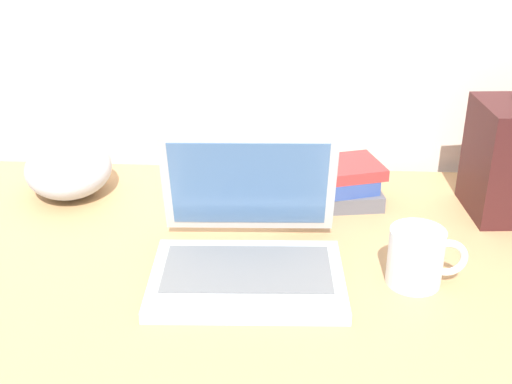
{
  "coord_description": "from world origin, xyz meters",
  "views": [
    {
      "loc": [
        0.05,
        -0.98,
        0.62
      ],
      "look_at": [
        -0.01,
        0.0,
        0.15
      ],
      "focal_mm": 46.19,
      "sensor_mm": 36.0,
      "label": 1
    }
  ],
  "objects_px": {
    "laptop": "(248,245)",
    "book_stack": "(333,184)",
    "coffee_mug": "(418,256)",
    "cushion": "(69,168)"
  },
  "relations": [
    {
      "from": "coffee_mug",
      "to": "book_stack",
      "type": "relative_size",
      "value": 0.6
    },
    {
      "from": "laptop",
      "to": "coffee_mug",
      "type": "xyz_separation_m",
      "value": [
        0.27,
        -0.03,
        0.0
      ]
    },
    {
      "from": "book_stack",
      "to": "cushion",
      "type": "height_order",
      "value": "cushion"
    },
    {
      "from": "laptop",
      "to": "book_stack",
      "type": "relative_size",
      "value": 1.51
    },
    {
      "from": "laptop",
      "to": "cushion",
      "type": "xyz_separation_m",
      "value": [
        -0.39,
        0.27,
        0.01
      ]
    },
    {
      "from": "coffee_mug",
      "to": "laptop",
      "type": "bearing_deg",
      "value": 174.72
    },
    {
      "from": "coffee_mug",
      "to": "cushion",
      "type": "bearing_deg",
      "value": 155.74
    },
    {
      "from": "coffee_mug",
      "to": "book_stack",
      "type": "distance_m",
      "value": 0.31
    },
    {
      "from": "laptop",
      "to": "book_stack",
      "type": "distance_m",
      "value": 0.3
    },
    {
      "from": "laptop",
      "to": "book_stack",
      "type": "xyz_separation_m",
      "value": [
        0.15,
        0.26,
        -0.0
      ]
    }
  ]
}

